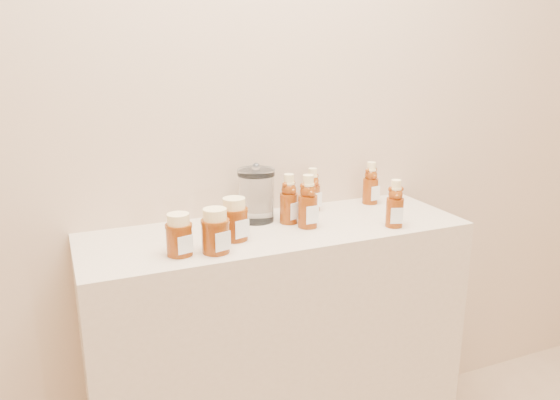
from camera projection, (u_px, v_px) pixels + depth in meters
name	position (u px, v px, depth m)	size (l,w,h in m)	color
wall_back	(253.00, 77.00, 1.75)	(3.50, 0.02, 2.70)	tan
display_table	(277.00, 356.00, 1.82)	(1.20, 0.40, 0.90)	#C2AB8E
bear_bottle_back_left	(289.00, 196.00, 1.72)	(0.06, 0.06, 0.18)	#662508
bear_bottle_back_mid	(312.00, 187.00, 1.86)	(0.06, 0.06, 0.17)	#662508
bear_bottle_back_right	(371.00, 180.00, 1.94)	(0.06, 0.06, 0.17)	#662508
bear_bottle_front_left	(308.00, 198.00, 1.68)	(0.06, 0.06, 0.19)	#662508
bear_bottle_front_right	(395.00, 200.00, 1.69)	(0.06, 0.06, 0.17)	#662508
honey_jar_left	(179.00, 234.00, 1.47)	(0.07, 0.07, 0.12)	#662508
honey_jar_back	(234.00, 219.00, 1.58)	(0.08, 0.08, 0.13)	#662508
honey_jar_front	(215.00, 231.00, 1.48)	(0.08, 0.08, 0.12)	#662508
glass_canister	(256.00, 193.00, 1.75)	(0.12, 0.12, 0.19)	white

